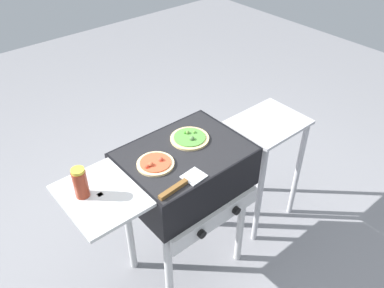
{
  "coord_description": "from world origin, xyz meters",
  "views": [
    {
      "loc": [
        -0.97,
        -1.21,
        2.12
      ],
      "look_at": [
        0.05,
        0.0,
        0.92
      ],
      "focal_mm": 36.73,
      "sensor_mm": 36.0,
      "label": 1
    }
  ],
  "objects_px": {
    "prep_table": "(265,151)",
    "grill": "(183,174)",
    "sauce_jar": "(80,183)",
    "spatula": "(182,184)",
    "pizza_veggie": "(190,138)",
    "pizza_pepperoni": "(155,163)"
  },
  "relations": [
    {
      "from": "pizza_veggie",
      "to": "spatula",
      "type": "relative_size",
      "value": 0.77
    },
    {
      "from": "grill",
      "to": "spatula",
      "type": "xyz_separation_m",
      "value": [
        -0.15,
        -0.18,
        0.15
      ]
    },
    {
      "from": "pizza_veggie",
      "to": "prep_table",
      "type": "distance_m",
      "value": 0.68
    },
    {
      "from": "sauce_jar",
      "to": "prep_table",
      "type": "xyz_separation_m",
      "value": [
        1.2,
        -0.04,
        -0.41
      ]
    },
    {
      "from": "sauce_jar",
      "to": "pizza_pepperoni",
      "type": "bearing_deg",
      "value": -5.91
    },
    {
      "from": "prep_table",
      "to": "grill",
      "type": "bearing_deg",
      "value": -179.63
    },
    {
      "from": "grill",
      "to": "sauce_jar",
      "type": "relative_size",
      "value": 6.44
    },
    {
      "from": "pizza_pepperoni",
      "to": "prep_table",
      "type": "bearing_deg",
      "value": -0.43
    },
    {
      "from": "grill",
      "to": "sauce_jar",
      "type": "xyz_separation_m",
      "value": [
        -0.52,
        0.05,
        0.22
      ]
    },
    {
      "from": "pizza_pepperoni",
      "to": "spatula",
      "type": "distance_m",
      "value": 0.19
    },
    {
      "from": "pizza_pepperoni",
      "to": "spatula",
      "type": "xyz_separation_m",
      "value": [
        0.01,
        -0.19,
        -0.0
      ]
    },
    {
      "from": "grill",
      "to": "pizza_veggie",
      "type": "bearing_deg",
      "value": 32.85
    },
    {
      "from": "sauce_jar",
      "to": "pizza_veggie",
      "type": "bearing_deg",
      "value": 1.35
    },
    {
      "from": "grill",
      "to": "spatula",
      "type": "relative_size",
      "value": 3.64
    },
    {
      "from": "prep_table",
      "to": "pizza_pepperoni",
      "type": "bearing_deg",
      "value": 179.57
    },
    {
      "from": "pizza_veggie",
      "to": "prep_table",
      "type": "relative_size",
      "value": 0.26
    },
    {
      "from": "pizza_veggie",
      "to": "pizza_pepperoni",
      "type": "bearing_deg",
      "value": -168.57
    },
    {
      "from": "grill",
      "to": "pizza_pepperoni",
      "type": "xyz_separation_m",
      "value": [
        -0.16,
        0.01,
        0.15
      ]
    },
    {
      "from": "grill",
      "to": "pizza_veggie",
      "type": "xyz_separation_m",
      "value": [
        0.1,
        0.06,
        0.15
      ]
    },
    {
      "from": "pizza_pepperoni",
      "to": "prep_table",
      "type": "xyz_separation_m",
      "value": [
        0.84,
        -0.01,
        -0.35
      ]
    },
    {
      "from": "pizza_veggie",
      "to": "sauce_jar",
      "type": "relative_size",
      "value": 1.36
    },
    {
      "from": "sauce_jar",
      "to": "spatula",
      "type": "relative_size",
      "value": 0.56
    }
  ]
}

